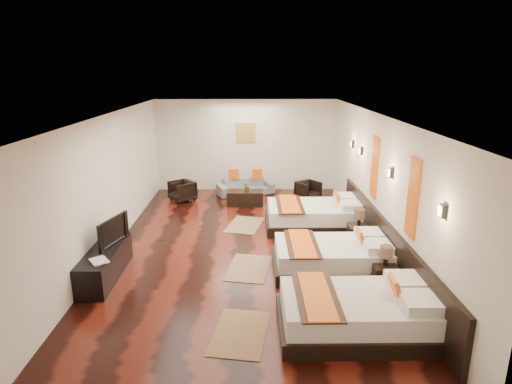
{
  "coord_description": "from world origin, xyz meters",
  "views": [
    {
      "loc": [
        0.16,
        -8.42,
        3.67
      ],
      "look_at": [
        0.26,
        0.57,
        1.1
      ],
      "focal_mm": 30.27,
      "sensor_mm": 36.0,
      "label": 1
    }
  ],
  "objects_px": {
    "table_plant": "(247,187)",
    "sofa": "(246,186)",
    "bed_far": "(316,215)",
    "tv_console": "(105,263)",
    "tv": "(109,231)",
    "armchair_left": "(182,191)",
    "nightstand_b": "(358,233)",
    "book": "(91,263)",
    "figurine": "(114,226)",
    "bed_mid": "(333,257)",
    "bed_near": "(358,313)",
    "nightstand_a": "(384,274)",
    "coffee_table": "(245,198)",
    "armchair_right": "(308,190)"
  },
  "relations": [
    {
      "from": "nightstand_b",
      "to": "book",
      "type": "distance_m",
      "value": 5.34
    },
    {
      "from": "bed_near",
      "to": "bed_far",
      "type": "relative_size",
      "value": 0.97
    },
    {
      "from": "bed_near",
      "to": "tv",
      "type": "xyz_separation_m",
      "value": [
        -4.15,
        1.97,
        0.52
      ]
    },
    {
      "from": "book",
      "to": "armchair_left",
      "type": "relative_size",
      "value": 0.54
    },
    {
      "from": "bed_far",
      "to": "tv_console",
      "type": "bearing_deg",
      "value": -149.03
    },
    {
      "from": "nightstand_a",
      "to": "book",
      "type": "distance_m",
      "value": 4.95
    },
    {
      "from": "bed_mid",
      "to": "coffee_table",
      "type": "height_order",
      "value": "bed_mid"
    },
    {
      "from": "armchair_left",
      "to": "book",
      "type": "bearing_deg",
      "value": -44.61
    },
    {
      "from": "bed_mid",
      "to": "table_plant",
      "type": "height_order",
      "value": "bed_mid"
    },
    {
      "from": "nightstand_a",
      "to": "armchair_left",
      "type": "xyz_separation_m",
      "value": [
        -4.27,
        5.25,
        0.01
      ]
    },
    {
      "from": "tv",
      "to": "armchair_right",
      "type": "xyz_separation_m",
      "value": [
        4.27,
        4.61,
        -0.54
      ]
    },
    {
      "from": "tv",
      "to": "table_plant",
      "type": "relative_size",
      "value": 3.58
    },
    {
      "from": "nightstand_a",
      "to": "tv_console",
      "type": "relative_size",
      "value": 0.44
    },
    {
      "from": "coffee_table",
      "to": "tv_console",
      "type": "bearing_deg",
      "value": -119.87
    },
    {
      "from": "nightstand_a",
      "to": "coffee_table",
      "type": "height_order",
      "value": "nightstand_a"
    },
    {
      "from": "armchair_right",
      "to": "bed_far",
      "type": "bearing_deg",
      "value": -127.94
    },
    {
      "from": "tv",
      "to": "armchair_left",
      "type": "distance_m",
      "value": 4.58
    },
    {
      "from": "table_plant",
      "to": "sofa",
      "type": "bearing_deg",
      "value": 92.84
    },
    {
      "from": "book",
      "to": "figurine",
      "type": "bearing_deg",
      "value": 90.0
    },
    {
      "from": "book",
      "to": "armchair_right",
      "type": "height_order",
      "value": "book"
    },
    {
      "from": "bed_far",
      "to": "sofa",
      "type": "relative_size",
      "value": 1.37
    },
    {
      "from": "bed_far",
      "to": "nightstand_b",
      "type": "height_order",
      "value": "bed_far"
    },
    {
      "from": "table_plant",
      "to": "bed_near",
      "type": "bearing_deg",
      "value": -74.72
    },
    {
      "from": "nightstand_b",
      "to": "tv",
      "type": "height_order",
      "value": "tv"
    },
    {
      "from": "tv",
      "to": "armchair_left",
      "type": "relative_size",
      "value": 1.41
    },
    {
      "from": "bed_far",
      "to": "tv_console",
      "type": "relative_size",
      "value": 1.28
    },
    {
      "from": "bed_near",
      "to": "bed_far",
      "type": "xyz_separation_m",
      "value": [
        0.0,
        4.26,
        0.01
      ]
    },
    {
      "from": "nightstand_a",
      "to": "nightstand_b",
      "type": "xyz_separation_m",
      "value": [
        0.0,
        1.88,
        0.01
      ]
    },
    {
      "from": "nightstand_a",
      "to": "nightstand_b",
      "type": "height_order",
      "value": "nightstand_b"
    },
    {
      "from": "tv",
      "to": "book",
      "type": "xyz_separation_m",
      "value": [
        -0.05,
        -0.85,
        -0.24
      ]
    },
    {
      "from": "nightstand_b",
      "to": "bed_near",
      "type": "bearing_deg",
      "value": -103.5
    },
    {
      "from": "figurine",
      "to": "bed_mid",
      "type": "bearing_deg",
      "value": -6.66
    },
    {
      "from": "figurine",
      "to": "table_plant",
      "type": "relative_size",
      "value": 1.46
    },
    {
      "from": "bed_near",
      "to": "tv",
      "type": "distance_m",
      "value": 4.62
    },
    {
      "from": "bed_mid",
      "to": "nightstand_b",
      "type": "xyz_separation_m",
      "value": [
        0.75,
        1.18,
        0.01
      ]
    },
    {
      "from": "bed_mid",
      "to": "book",
      "type": "bearing_deg",
      "value": -168.94
    },
    {
      "from": "figurine",
      "to": "coffee_table",
      "type": "bearing_deg",
      "value": 55.7
    },
    {
      "from": "bed_near",
      "to": "table_plant",
      "type": "bearing_deg",
      "value": 105.28
    },
    {
      "from": "figurine",
      "to": "armchair_left",
      "type": "distance_m",
      "value": 4.13
    },
    {
      "from": "sofa",
      "to": "armchair_left",
      "type": "distance_m",
      "value": 1.93
    },
    {
      "from": "armchair_left",
      "to": "bed_near",
      "type": "bearing_deg",
      "value": -8.89
    },
    {
      "from": "tv_console",
      "to": "armchair_right",
      "type": "relative_size",
      "value": 3.01
    },
    {
      "from": "bed_far",
      "to": "armchair_right",
      "type": "relative_size",
      "value": 3.85
    },
    {
      "from": "tv",
      "to": "figurine",
      "type": "distance_m",
      "value": 0.47
    },
    {
      "from": "bed_near",
      "to": "sofa",
      "type": "relative_size",
      "value": 1.33
    },
    {
      "from": "nightstand_a",
      "to": "sofa",
      "type": "height_order",
      "value": "nightstand_a"
    },
    {
      "from": "bed_near",
      "to": "tv_console",
      "type": "height_order",
      "value": "bed_near"
    },
    {
      "from": "nightstand_a",
      "to": "coffee_table",
      "type": "relative_size",
      "value": 0.8
    },
    {
      "from": "tv",
      "to": "tv_console",
      "type": "bearing_deg",
      "value": -176.1
    },
    {
      "from": "nightstand_a",
      "to": "nightstand_b",
      "type": "relative_size",
      "value": 0.95
    }
  ]
}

